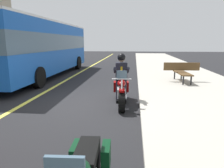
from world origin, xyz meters
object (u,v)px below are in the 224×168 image
at_px(rider_main, 121,74).
at_px(bus_near, 42,46).
at_px(motorcycle_main, 121,91).
at_px(bench_sidewalk, 182,71).

bearing_deg(rider_main, bus_near, -134.78).
height_order(motorcycle_main, bench_sidewalk, motorcycle_main).
bearing_deg(rider_main, bench_sidewalk, 140.70).
bearing_deg(bus_near, rider_main, 45.22).
height_order(rider_main, bench_sidewalk, rider_main).
height_order(rider_main, bus_near, bus_near).
relative_size(motorcycle_main, bus_near, 0.20).
xyz_separation_m(bus_near, bench_sidewalk, (1.67, 8.02, -1.16)).
relative_size(motorcycle_main, rider_main, 1.28).
xyz_separation_m(rider_main, bench_sidewalk, (-3.47, 2.84, -0.32)).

